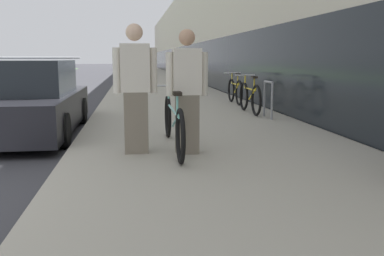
{
  "coord_description": "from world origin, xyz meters",
  "views": [
    {
      "loc": [
        4.15,
        -4.39,
        1.51
      ],
      "look_at": [
        6.64,
        13.44,
        -1.44
      ],
      "focal_mm": 40.0,
      "sensor_mm": 36.0,
      "label": 1
    }
  ],
  "objects_px": {
    "person_bystander": "(135,89)",
    "parked_sedan_curbside": "(30,102)",
    "person_rider": "(187,92)",
    "cruiser_bike_middle": "(235,91)",
    "bike_rack_hoop": "(268,96)",
    "cruiser_bike_nearest": "(250,97)",
    "tandem_bicycle": "(173,123)"
  },
  "relations": [
    {
      "from": "person_bystander",
      "to": "person_rider",
      "type": "bearing_deg",
      "value": -10.67
    },
    {
      "from": "bike_rack_hoop",
      "to": "parked_sedan_curbside",
      "type": "bearing_deg",
      "value": -173.36
    },
    {
      "from": "bike_rack_hoop",
      "to": "parked_sedan_curbside",
      "type": "distance_m",
      "value": 5.1
    },
    {
      "from": "tandem_bicycle",
      "to": "person_rider",
      "type": "relative_size",
      "value": 1.51
    },
    {
      "from": "person_bystander",
      "to": "bike_rack_hoop",
      "type": "bearing_deg",
      "value": 47.03
    },
    {
      "from": "bike_rack_hoop",
      "to": "cruiser_bike_nearest",
      "type": "height_order",
      "value": "cruiser_bike_nearest"
    },
    {
      "from": "bike_rack_hoop",
      "to": "tandem_bicycle",
      "type": "bearing_deg",
      "value": -129.02
    },
    {
      "from": "person_rider",
      "to": "cruiser_bike_nearest",
      "type": "bearing_deg",
      "value": 63.76
    },
    {
      "from": "person_bystander",
      "to": "cruiser_bike_middle",
      "type": "xyz_separation_m",
      "value": [
        3.01,
        6.39,
        -0.53
      ]
    },
    {
      "from": "cruiser_bike_nearest",
      "to": "parked_sedan_curbside",
      "type": "xyz_separation_m",
      "value": [
        -4.9,
        -1.53,
        0.11
      ]
    },
    {
      "from": "tandem_bicycle",
      "to": "cruiser_bike_nearest",
      "type": "xyz_separation_m",
      "value": [
        2.29,
        3.97,
        0.0
      ]
    },
    {
      "from": "person_bystander",
      "to": "parked_sedan_curbside",
      "type": "distance_m",
      "value": 3.38
    },
    {
      "from": "tandem_bicycle",
      "to": "person_rider",
      "type": "xyz_separation_m",
      "value": [
        0.17,
        -0.34,
        0.49
      ]
    },
    {
      "from": "person_rider",
      "to": "cruiser_bike_nearest",
      "type": "height_order",
      "value": "person_rider"
    },
    {
      "from": "tandem_bicycle",
      "to": "parked_sedan_curbside",
      "type": "bearing_deg",
      "value": 136.87
    },
    {
      "from": "cruiser_bike_nearest",
      "to": "cruiser_bike_middle",
      "type": "relative_size",
      "value": 1.1
    },
    {
      "from": "parked_sedan_curbside",
      "to": "tandem_bicycle",
      "type": "bearing_deg",
      "value": -43.13
    },
    {
      "from": "person_bystander",
      "to": "cruiser_bike_middle",
      "type": "height_order",
      "value": "person_bystander"
    },
    {
      "from": "bike_rack_hoop",
      "to": "cruiser_bike_middle",
      "type": "bearing_deg",
      "value": 90.12
    },
    {
      "from": "tandem_bicycle",
      "to": "cruiser_bike_middle",
      "type": "relative_size",
      "value": 1.54
    },
    {
      "from": "person_rider",
      "to": "parked_sedan_curbside",
      "type": "height_order",
      "value": "person_rider"
    },
    {
      "from": "person_rider",
      "to": "person_bystander",
      "type": "relative_size",
      "value": 0.96
    },
    {
      "from": "cruiser_bike_nearest",
      "to": "cruiser_bike_middle",
      "type": "bearing_deg",
      "value": 85.83
    },
    {
      "from": "cruiser_bike_middle",
      "to": "parked_sedan_curbside",
      "type": "relative_size",
      "value": 0.37
    },
    {
      "from": "tandem_bicycle",
      "to": "cruiser_bike_middle",
      "type": "xyz_separation_m",
      "value": [
        2.45,
        6.19,
        -0.0
      ]
    },
    {
      "from": "cruiser_bike_nearest",
      "to": "parked_sedan_curbside",
      "type": "bearing_deg",
      "value": -162.67
    },
    {
      "from": "person_rider",
      "to": "cruiser_bike_middle",
      "type": "distance_m",
      "value": 6.93
    },
    {
      "from": "tandem_bicycle",
      "to": "person_bystander",
      "type": "relative_size",
      "value": 1.45
    },
    {
      "from": "person_bystander",
      "to": "parked_sedan_curbside",
      "type": "bearing_deg",
      "value": 127.86
    },
    {
      "from": "person_bystander",
      "to": "parked_sedan_curbside",
      "type": "height_order",
      "value": "person_bystander"
    },
    {
      "from": "bike_rack_hoop",
      "to": "person_bystander",
      "type": "bearing_deg",
      "value": -132.97
    },
    {
      "from": "person_rider",
      "to": "cruiser_bike_middle",
      "type": "bearing_deg",
      "value": 70.7
    }
  ]
}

